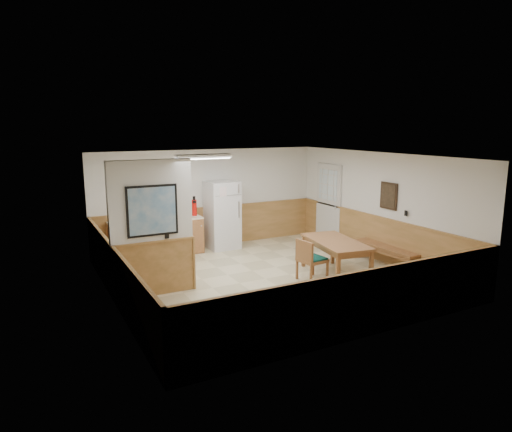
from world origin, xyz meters
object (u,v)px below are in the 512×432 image
refrigerator (222,215)px  dining_table (336,245)px  soap_bottle (131,218)px  dining_bench (386,251)px  dining_chair (309,257)px  fire_extinguisher (194,207)px

refrigerator → dining_table: (1.20, -3.12, -0.20)m
dining_table → soap_bottle: soap_bottle is taller
dining_table → refrigerator: bearing=120.2°
dining_bench → dining_chair: dining_chair is taller
refrigerator → dining_chair: size_ratio=2.02×
refrigerator → fire_extinguisher: size_ratio=3.57×
refrigerator → soap_bottle: (-2.29, 0.00, 0.14)m
refrigerator → dining_table: bearing=-70.7°
dining_chair → fire_extinguisher: (-1.23, 3.22, 0.62)m
dining_table → fire_extinguisher: fire_extinguisher is taller
fire_extinguisher → refrigerator: bearing=-24.2°
dining_chair → fire_extinguisher: 3.50m
dining_chair → soap_bottle: size_ratio=4.45×
dining_bench → dining_chair: bearing=178.8°
dining_table → fire_extinguisher: size_ratio=3.75×
refrigerator → dining_chair: 3.21m
refrigerator → fire_extinguisher: 0.76m
soap_bottle → fire_extinguisher: bearing=2.5°
dining_chair → soap_bottle: (-2.80, 3.15, 0.50)m
dining_table → fire_extinguisher: (-1.91, 3.19, 0.46)m
refrigerator → dining_chair: refrigerator is taller
dining_bench → soap_bottle: soap_bottle is taller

